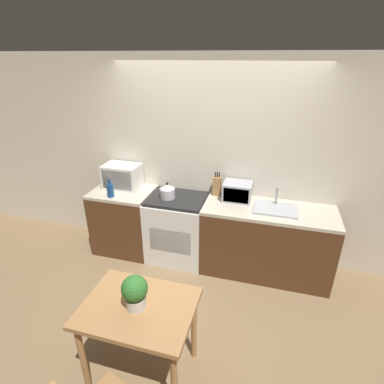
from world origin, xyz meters
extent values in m
plane|color=brown|center=(0.00, 0.00, 0.00)|extent=(16.00, 16.00, 0.00)
cube|color=beige|center=(0.00, 1.13, 1.30)|extent=(10.00, 0.06, 2.60)
cube|color=#4C2D19|center=(-1.16, 0.79, 0.43)|extent=(0.80, 0.62, 0.86)
cube|color=#B7AD99|center=(-1.16, 0.79, 0.88)|extent=(0.80, 0.62, 0.04)
cube|color=#4C2D19|center=(0.77, 0.79, 0.43)|extent=(1.56, 0.62, 0.86)
cube|color=#B7AD99|center=(0.77, 0.79, 0.88)|extent=(1.56, 0.62, 0.04)
cube|color=silver|center=(-0.38, 0.79, 0.43)|extent=(0.75, 0.62, 0.86)
cube|color=black|center=(-0.38, 0.79, 0.88)|extent=(0.72, 0.57, 0.04)
cube|color=black|center=(-0.38, 0.49, 0.43)|extent=(0.54, 0.02, 0.32)
cylinder|color=#B7B7BC|center=(-0.49, 0.75, 0.96)|extent=(0.19, 0.19, 0.13)
cone|color=#B7B7BC|center=(-0.49, 0.75, 1.06)|extent=(0.18, 0.18, 0.06)
sphere|color=black|center=(-0.49, 0.75, 1.10)|extent=(0.03, 0.03, 0.03)
cube|color=silver|center=(-1.20, 0.92, 1.06)|extent=(0.48, 0.33, 0.32)
cube|color=black|center=(-1.20, 0.76, 1.06)|extent=(0.42, 0.01, 0.26)
cylinder|color=navy|center=(-1.20, 0.59, 0.99)|extent=(0.09, 0.09, 0.17)
cylinder|color=navy|center=(-1.20, 0.59, 1.11)|extent=(0.03, 0.03, 0.07)
cube|color=#9E7042|center=(0.09, 1.01, 1.02)|extent=(0.10, 0.08, 0.25)
cylinder|color=black|center=(0.07, 1.01, 1.18)|extent=(0.01, 0.01, 0.07)
cylinder|color=black|center=(0.09, 1.01, 1.18)|extent=(0.01, 0.01, 0.07)
cylinder|color=black|center=(0.12, 1.01, 1.18)|extent=(0.01, 0.01, 0.07)
cube|color=#999BA0|center=(0.36, 0.94, 1.01)|extent=(0.35, 0.28, 0.23)
cube|color=black|center=(0.36, 0.81, 1.01)|extent=(0.30, 0.01, 0.18)
cube|color=#999BA0|center=(0.84, 0.79, 0.91)|extent=(0.50, 0.35, 0.02)
cylinder|color=#999BA0|center=(0.84, 0.91, 1.03)|extent=(0.03, 0.03, 0.22)
cube|color=#9E7042|center=(-0.14, -0.90, 0.76)|extent=(0.88, 0.66, 0.04)
cylinder|color=#9E7042|center=(-0.52, -1.17, 0.37)|extent=(0.05, 0.05, 0.74)
cylinder|color=#9E7042|center=(-0.52, -0.63, 0.37)|extent=(0.05, 0.05, 0.74)
cylinder|color=#9E7042|center=(0.24, -0.63, 0.37)|extent=(0.05, 0.05, 0.74)
cylinder|color=beige|center=(-0.15, -0.91, 0.82)|extent=(0.15, 0.15, 0.09)
sphere|color=#2D6B28|center=(-0.15, -0.91, 0.96)|extent=(0.20, 0.20, 0.20)
camera|label=1|loc=(0.73, -2.47, 2.56)|focal=28.00mm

